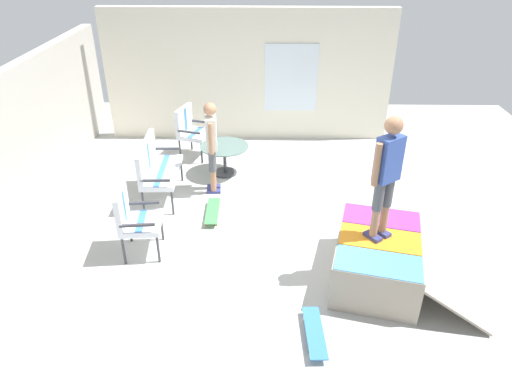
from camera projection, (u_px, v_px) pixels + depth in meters
name	position (u px, v px, depth m)	size (l,w,h in m)	color
ground_plane	(272.00, 234.00, 7.29)	(12.00, 12.00, 0.10)	#B2B2AD
house_facade	(249.00, 76.00, 9.91)	(0.23, 6.00, 2.73)	silver
skate_ramp	(380.00, 258.00, 6.17)	(1.96, 2.20, 0.63)	gray
patio_bench	(155.00, 165.00, 7.91)	(1.27, 0.59, 1.02)	#38383D
patio_chair_near_house	(190.00, 127.00, 9.39)	(0.75, 0.70, 1.02)	#38383D
patio_chair_by_wall	(132.00, 216.00, 6.53)	(0.67, 0.61, 1.02)	#38383D
patio_table	(225.00, 154.00, 8.78)	(0.90, 0.90, 0.57)	#38383D
person_watching	(212.00, 142.00, 7.94)	(0.48, 0.26, 1.62)	navy
person_skater	(387.00, 171.00, 5.61)	(0.36, 0.40, 1.62)	navy
skateboard_by_bench	(213.00, 211.00, 7.63)	(0.80, 0.22, 0.10)	#3F8C4C
skateboard_spare	(315.00, 333.00, 5.35)	(0.81, 0.24, 0.10)	#3372B2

